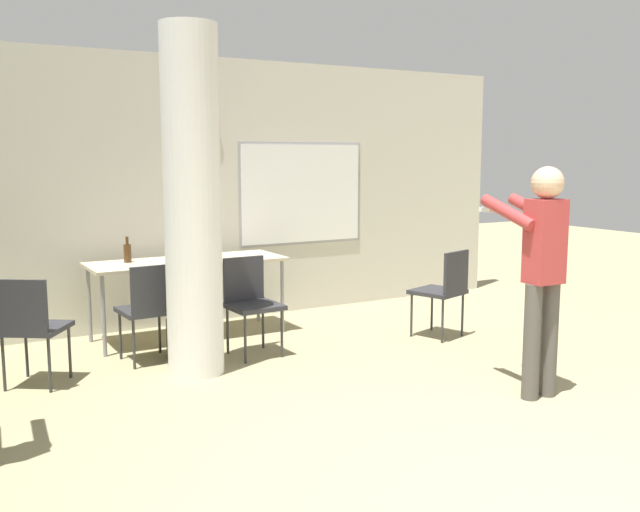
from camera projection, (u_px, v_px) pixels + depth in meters
wall_back at (192, 192)px, 7.52m from camera, size 8.00×0.15×2.80m
support_pillar at (192, 203)px, 5.70m from camera, size 0.46×0.46×2.80m
folding_table at (187, 265)px, 6.95m from camera, size 1.90×0.70×0.77m
bottle_on_table at (127, 253)px, 6.77m from camera, size 0.07×0.07×0.25m
waste_bin at (183, 337)px, 6.37m from camera, size 0.30×0.30×0.34m
chair_mid_room at (444, 287)px, 6.96m from camera, size 0.55×0.55×0.87m
chair_table_left at (149, 305)px, 6.10m from camera, size 0.47×0.47×0.87m
chair_near_pillar at (31, 323)px, 5.45m from camera, size 0.61×0.61×0.87m
chair_table_front at (250, 298)px, 6.39m from camera, size 0.46×0.46×0.87m
person_playing_side at (541, 263)px, 5.18m from camera, size 0.39×0.68×1.70m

